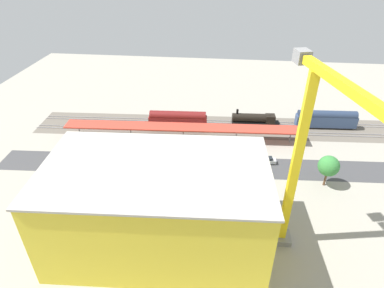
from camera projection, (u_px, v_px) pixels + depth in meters
ground_plane at (212, 162)px, 85.05m from camera, size 177.26×177.26×0.00m
rail_bed at (216, 127)px, 101.12m from camera, size 111.37×19.90×0.01m
street_asphalt at (212, 166)px, 83.22m from camera, size 111.11×14.72×0.01m
track_rails at (216, 126)px, 101.02m from camera, size 110.65×13.48×0.12m
platform_canopy_near at (183, 127)px, 92.70m from camera, size 68.35×8.38×4.20m
locomotive at (256, 119)px, 101.68m from camera, size 14.84×3.35×4.96m
passenger_coach at (326, 119)px, 99.03m from camera, size 18.29×3.75×5.74m
freight_coach_far at (178, 120)px, 97.84m from camera, size 17.60×3.82×6.18m
parked_car_0 at (267, 161)px, 84.05m from camera, size 4.69×2.07×1.81m
parked_car_1 at (240, 159)px, 84.65m from camera, size 4.39×2.14×1.59m
parked_car_2 at (218, 157)px, 85.44m from camera, size 4.64×1.72×1.87m
parked_car_3 at (189, 155)px, 86.43m from camera, size 4.26×2.02×1.59m
parked_car_4 at (165, 155)px, 86.55m from camera, size 4.39×2.12×1.68m
parked_car_5 at (139, 152)px, 87.60m from camera, size 4.29×2.05×1.65m
parked_car_6 at (115, 150)px, 88.37m from camera, size 4.61×2.05×1.80m
parked_car_7 at (95, 149)px, 88.94m from camera, size 4.70×1.96×1.58m
construction_building at (158, 207)px, 58.44m from camera, size 39.09×23.58×16.76m
construction_roof_slab at (155, 169)px, 53.90m from camera, size 39.72×24.21×0.40m
tower_crane at (307, 155)px, 49.10m from camera, size 9.07×29.05×35.49m
box_truck_0 at (116, 176)px, 77.43m from camera, size 9.17×3.36×3.13m
box_truck_1 at (105, 175)px, 77.52m from camera, size 9.96×2.67×3.41m
street_tree_0 at (329, 166)px, 74.03m from camera, size 4.83×4.83×7.93m
street_tree_1 at (125, 157)px, 78.12m from camera, size 5.04×5.04×7.54m
street_tree_2 at (193, 160)px, 76.63m from camera, size 5.30×5.30×7.77m
street_tree_3 at (246, 164)px, 76.40m from camera, size 5.56×5.56×7.32m
traffic_light at (168, 159)px, 78.16m from camera, size 0.50×0.36×6.78m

